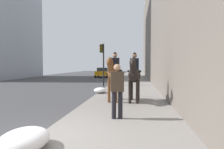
% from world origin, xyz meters
% --- Properties ---
extents(sidewalk_slab, '(120.00, 3.75, 0.12)m').
position_xyz_m(sidewalk_slab, '(0.00, -1.87, 0.06)').
color(sidewalk_slab, gray).
rests_on(sidewalk_slab, ground).
extents(mounted_horse_near, '(2.15, 0.72, 2.30)m').
position_xyz_m(mounted_horse_near, '(4.95, -1.30, 1.40)').
color(mounted_horse_near, brown).
rests_on(mounted_horse_near, sidewalk_slab).
extents(mounted_horse_far, '(2.15, 0.64, 2.27)m').
position_xyz_m(mounted_horse_far, '(4.83, -2.22, 1.38)').
color(mounted_horse_far, black).
rests_on(mounted_horse_far, sidewalk_slab).
extents(pedestrian_greeting, '(0.33, 0.44, 1.70)m').
position_xyz_m(pedestrian_greeting, '(1.91, -1.73, 1.10)').
color(pedestrian_greeting, black).
rests_on(pedestrian_greeting, sidewalk_slab).
extents(car_near_lane, '(4.19, 2.06, 1.44)m').
position_xyz_m(car_near_lane, '(25.75, 2.75, 0.74)').
color(car_near_lane, orange).
rests_on(car_near_lane, ground).
extents(traffic_light_near_curb, '(0.20, 0.44, 3.61)m').
position_xyz_m(traffic_light_near_curb, '(12.53, 0.54, 2.43)').
color(traffic_light_near_curb, black).
rests_on(traffic_light_near_curb, ground).
extents(snow_pile_near, '(1.20, 0.92, 0.41)m').
position_xyz_m(snow_pile_near, '(-0.64, -0.15, 0.33)').
color(snow_pile_near, white).
rests_on(snow_pile_near, sidewalk_slab).
extents(snow_pile_far, '(0.95, 0.73, 0.33)m').
position_xyz_m(snow_pile_far, '(7.60, -0.15, 0.28)').
color(snow_pile_far, white).
rests_on(snow_pile_far, sidewalk_slab).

